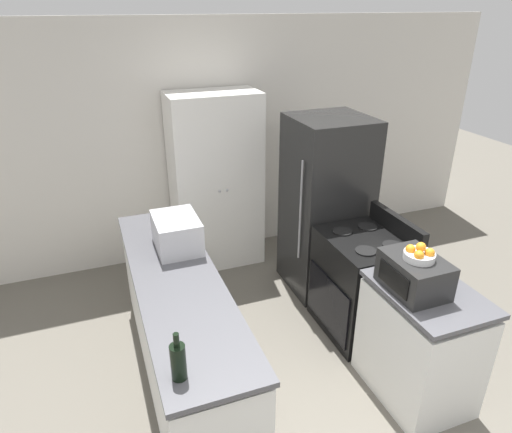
{
  "coord_description": "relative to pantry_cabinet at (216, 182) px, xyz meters",
  "views": [
    {
      "loc": [
        -1.24,
        -1.52,
        2.71
      ],
      "look_at": [
        0.0,
        1.77,
        1.05
      ],
      "focal_mm": 32.0,
      "sensor_mm": 36.0,
      "label": 1
    }
  ],
  "objects": [
    {
      "name": "counter_left",
      "position": [
        -0.77,
        -1.66,
        -0.51
      ],
      "size": [
        0.6,
        2.37,
        0.91
      ],
      "color": "silver",
      "rests_on": "ground_plane"
    },
    {
      "name": "stove",
      "position": [
        0.84,
        -1.63,
        -0.49
      ],
      "size": [
        0.66,
        0.76,
        1.07
      ],
      "color": "black",
      "rests_on": "ground_plane"
    },
    {
      "name": "counter_right",
      "position": [
        0.82,
        -2.44,
        -0.51
      ],
      "size": [
        0.6,
        0.8,
        0.91
      ],
      "color": "silver",
      "rests_on": "ground_plane"
    },
    {
      "name": "wall_back",
      "position": [
        0.02,
        0.31,
        0.35
      ],
      "size": [
        7.0,
        0.06,
        2.6
      ],
      "color": "silver",
      "rests_on": "ground_plane"
    },
    {
      "name": "pantry_cabinet",
      "position": [
        0.0,
        0.0,
        0.0
      ],
      "size": [
        0.94,
        0.55,
        1.9
      ],
      "color": "white",
      "rests_on": "ground_plane"
    },
    {
      "name": "refrigerator",
      "position": [
        0.87,
        -0.86,
        -0.07
      ],
      "size": [
        0.74,
        0.71,
        1.77
      ],
      "color": "black",
      "rests_on": "ground_plane"
    },
    {
      "name": "wine_bottle",
      "position": [
        -0.96,
        -2.62,
        0.07
      ],
      "size": [
        0.08,
        0.08,
        0.29
      ],
      "color": "black",
      "rests_on": "counter_left"
    },
    {
      "name": "microwave",
      "position": [
        -0.67,
        -1.22,
        0.09
      ],
      "size": [
        0.35,
        0.46,
        0.27
      ],
      "color": "#B2B2B7",
      "rests_on": "counter_left"
    },
    {
      "name": "fruit_bowl",
      "position": [
        0.71,
        -2.39,
        0.25
      ],
      "size": [
        0.21,
        0.21,
        0.12
      ],
      "color": "silver",
      "rests_on": "toaster_oven"
    },
    {
      "name": "toaster_oven",
      "position": [
        0.71,
        -2.38,
        0.09
      ],
      "size": [
        0.34,
        0.44,
        0.25
      ],
      "color": "black",
      "rests_on": "counter_right"
    }
  ]
}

